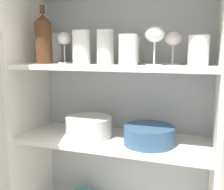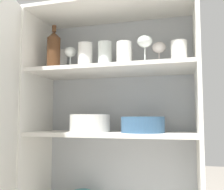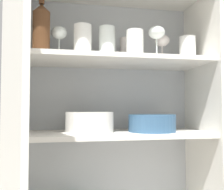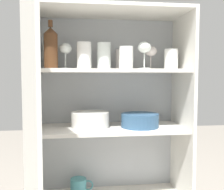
% 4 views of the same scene
% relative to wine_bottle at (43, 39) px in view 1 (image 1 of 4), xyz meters
% --- Properties ---
extents(cupboard_back_panel, '(0.88, 0.02, 1.42)m').
position_rel_wine_bottle_xyz_m(cupboard_back_panel, '(0.32, 0.20, -0.51)').
color(cupboard_back_panel, '#B2B7BC').
rests_on(cupboard_back_panel, ground_plane).
extents(cupboard_side_left, '(0.02, 0.36, 1.42)m').
position_rel_wine_bottle_xyz_m(cupboard_side_left, '(-0.11, 0.03, -0.51)').
color(cupboard_side_left, white).
rests_on(cupboard_side_left, ground_plane).
extents(cupboard_side_right, '(0.02, 0.36, 1.42)m').
position_rel_wine_bottle_xyz_m(cupboard_side_right, '(0.75, 0.03, -0.51)').
color(cupboard_side_right, white).
rests_on(cupboard_side_right, ground_plane).
extents(shelf_board_middle, '(0.84, 0.32, 0.02)m').
position_rel_wine_bottle_xyz_m(shelf_board_middle, '(0.32, 0.03, -0.45)').
color(shelf_board_middle, silver).
extents(shelf_board_upper, '(0.84, 0.32, 0.02)m').
position_rel_wine_bottle_xyz_m(shelf_board_upper, '(0.32, 0.03, -0.12)').
color(shelf_board_upper, silver).
extents(tumbler_glass_0, '(0.08, 0.08, 0.15)m').
position_rel_wine_bottle_xyz_m(tumbler_glass_0, '(0.18, 0.02, -0.04)').
color(tumbler_glass_0, white).
rests_on(tumbler_glass_0, shelf_board_upper).
extents(tumbler_glass_1, '(0.08, 0.08, 0.15)m').
position_rel_wine_bottle_xyz_m(tumbler_glass_1, '(0.29, 0.03, -0.04)').
color(tumbler_glass_1, white).
rests_on(tumbler_glass_1, shelf_board_upper).
extents(tumbler_glass_2, '(0.06, 0.06, 0.12)m').
position_rel_wine_bottle_xyz_m(tumbler_glass_2, '(0.39, 0.09, -0.05)').
color(tumbler_glass_2, silver).
rests_on(tumbler_glass_2, shelf_board_upper).
extents(tumbler_glass_3, '(0.08, 0.08, 0.12)m').
position_rel_wine_bottle_xyz_m(tumbler_glass_3, '(0.40, -0.02, -0.05)').
color(tumbler_glass_3, white).
rests_on(tumbler_glass_3, shelf_board_upper).
extents(tumbler_glass_4, '(0.08, 0.08, 0.11)m').
position_rel_wine_bottle_xyz_m(tumbler_glass_4, '(0.67, 0.00, -0.06)').
color(tumbler_glass_4, white).
rests_on(tumbler_glass_4, shelf_board_upper).
extents(tumbler_glass_5, '(0.08, 0.08, 0.14)m').
position_rel_wine_bottle_xyz_m(tumbler_glass_5, '(-0.02, 0.12, -0.04)').
color(tumbler_glass_5, white).
rests_on(tumbler_glass_5, shelf_board_upper).
extents(wine_glass_0, '(0.07, 0.07, 0.15)m').
position_rel_wine_bottle_xyz_m(wine_glass_0, '(0.07, 0.06, -0.01)').
color(wine_glass_0, white).
rests_on(wine_glass_0, shelf_board_upper).
extents(wine_glass_1, '(0.07, 0.07, 0.14)m').
position_rel_wine_bottle_xyz_m(wine_glass_1, '(0.57, 0.07, -0.01)').
color(wine_glass_1, silver).
rests_on(wine_glass_1, shelf_board_upper).
extents(wine_glass_2, '(0.08, 0.08, 0.15)m').
position_rel_wine_bottle_xyz_m(wine_glass_2, '(0.51, -0.02, -0.00)').
color(wine_glass_2, white).
rests_on(wine_glass_2, shelf_board_upper).
extents(wine_bottle, '(0.07, 0.07, 0.26)m').
position_rel_wine_bottle_xyz_m(wine_bottle, '(0.00, 0.00, 0.00)').
color(wine_bottle, '#4C2D19').
rests_on(wine_bottle, shelf_board_upper).
extents(plate_stack_white, '(0.21, 0.21, 0.09)m').
position_rel_wine_bottle_xyz_m(plate_stack_white, '(0.21, 0.02, -0.40)').
color(plate_stack_white, silver).
rests_on(plate_stack_white, shelf_board_middle).
extents(mixing_bowl_large, '(0.21, 0.21, 0.08)m').
position_rel_wine_bottle_xyz_m(mixing_bowl_large, '(0.49, 0.00, -0.40)').
color(mixing_bowl_large, '#33567A').
rests_on(mixing_bowl_large, shelf_board_middle).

